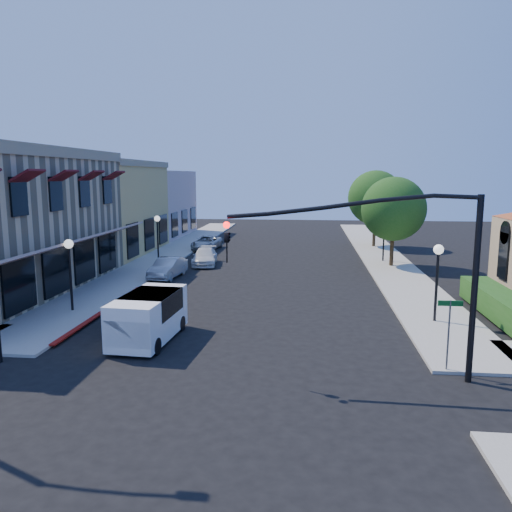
# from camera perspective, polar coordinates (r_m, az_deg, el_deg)

# --- Properties ---
(ground) EXTENTS (120.00, 120.00, 0.00)m
(ground) POSITION_cam_1_polar(r_m,az_deg,el_deg) (16.01, -4.75, -15.03)
(ground) COLOR black
(ground) RESTS_ON ground
(sidewalk_left) EXTENTS (3.50, 50.00, 0.12)m
(sidewalk_left) POSITION_cam_1_polar(r_m,az_deg,el_deg) (43.41, -9.47, 0.48)
(sidewalk_left) COLOR #9A978C
(sidewalk_left) RESTS_ON ground
(sidewalk_right) EXTENTS (3.50, 50.00, 0.12)m
(sidewalk_right) POSITION_cam_1_polar(r_m,az_deg,el_deg) (42.26, 14.05, 0.09)
(sidewalk_right) COLOR #9A978C
(sidewalk_right) RESTS_ON ground
(curb_red_strip) EXTENTS (0.25, 10.00, 0.06)m
(curb_red_strip) POSITION_cam_1_polar(r_m,az_deg,el_deg) (25.22, -16.93, -6.29)
(curb_red_strip) COLOR maroon
(curb_red_strip) RESTS_ON ground
(yellow_stucco_building) EXTENTS (10.00, 12.00, 7.60)m
(yellow_stucco_building) POSITION_cam_1_polar(r_m,az_deg,el_deg) (44.38, -18.41, 5.18)
(yellow_stucco_building) COLOR tan
(yellow_stucco_building) RESTS_ON ground
(pink_stucco_building) EXTENTS (10.00, 12.00, 7.00)m
(pink_stucco_building) POSITION_cam_1_polar(r_m,az_deg,el_deg) (55.53, -13.29, 5.81)
(pink_stucco_building) COLOR #C59E95
(pink_stucco_building) RESTS_ON ground
(hedge) EXTENTS (1.40, 8.00, 1.10)m
(hedge) POSITION_cam_1_polar(r_m,az_deg,el_deg) (25.82, 26.14, -6.48)
(hedge) COLOR #1E4F16
(hedge) RESTS_ON ground
(street_tree_a) EXTENTS (4.56, 4.56, 6.48)m
(street_tree_a) POSITION_cam_1_polar(r_m,az_deg,el_deg) (36.90, 15.44, 5.20)
(street_tree_a) COLOR #352615
(street_tree_a) RESTS_ON ground
(street_tree_b) EXTENTS (4.94, 4.94, 7.02)m
(street_tree_b) POSITION_cam_1_polar(r_m,az_deg,el_deg) (46.76, 13.49, 6.49)
(street_tree_b) COLOR #352615
(street_tree_b) RESTS_ON ground
(signal_mast_arm) EXTENTS (8.01, 0.39, 6.00)m
(signal_mast_arm) POSITION_cam_1_polar(r_m,az_deg,el_deg) (16.31, 16.75, 0.07)
(signal_mast_arm) COLOR black
(signal_mast_arm) RESTS_ON ground
(street_name_sign) EXTENTS (0.80, 0.06, 2.50)m
(street_name_sign) POSITION_cam_1_polar(r_m,az_deg,el_deg) (17.86, 21.20, -7.25)
(street_name_sign) COLOR #595B5E
(street_name_sign) RESTS_ON ground
(lamppost_left_near) EXTENTS (0.44, 0.44, 3.57)m
(lamppost_left_near) POSITION_cam_1_polar(r_m,az_deg,el_deg) (25.32, -20.55, -0.08)
(lamppost_left_near) COLOR black
(lamppost_left_near) RESTS_ON ground
(lamppost_left_far) EXTENTS (0.44, 0.44, 3.57)m
(lamppost_left_far) POSITION_cam_1_polar(r_m,az_deg,el_deg) (38.24, -11.20, 3.30)
(lamppost_left_far) COLOR black
(lamppost_left_far) RESTS_ON ground
(lamppost_right_near) EXTENTS (0.44, 0.44, 3.57)m
(lamppost_right_near) POSITION_cam_1_polar(r_m,az_deg,el_deg) (23.36, 20.06, -0.79)
(lamppost_right_near) COLOR black
(lamppost_right_near) RESTS_ON ground
(lamppost_right_far) EXTENTS (0.44, 0.44, 3.57)m
(lamppost_right_far) POSITION_cam_1_polar(r_m,az_deg,el_deg) (38.94, 14.45, 3.29)
(lamppost_right_far) COLOR black
(lamppost_right_far) RESTS_ON ground
(white_van) EXTENTS (2.13, 4.39, 1.89)m
(white_van) POSITION_cam_1_polar(r_m,az_deg,el_deg) (20.41, -12.23, -6.55)
(white_van) COLOR white
(white_van) RESTS_ON ground
(parked_car_a) EXTENTS (1.87, 3.77, 1.24)m
(parked_car_a) POSITION_cam_1_polar(r_m,az_deg,el_deg) (22.51, -14.03, -6.39)
(parked_car_a) COLOR black
(parked_car_a) RESTS_ON ground
(parked_car_b) EXTENTS (1.75, 4.06, 1.30)m
(parked_car_b) POSITION_cam_1_polar(r_m,az_deg,el_deg) (32.70, -10.05, -1.35)
(parked_car_b) COLOR #B8BBBE
(parked_car_b) RESTS_ON ground
(parked_car_c) EXTENTS (2.19, 4.33, 1.20)m
(parked_car_c) POSITION_cam_1_polar(r_m,az_deg,el_deg) (37.08, -5.87, -0.08)
(parked_car_c) COLOR silver
(parked_car_c) RESTS_ON ground
(parked_car_d) EXTENTS (2.29, 4.55, 1.24)m
(parked_car_d) POSITION_cam_1_polar(r_m,az_deg,el_deg) (44.66, -5.65, 1.52)
(parked_car_d) COLOR #A7ABAC
(parked_car_d) RESTS_ON ground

